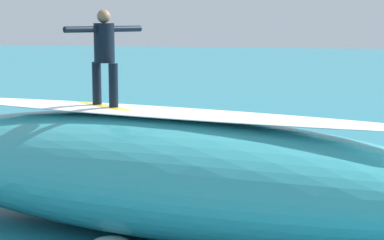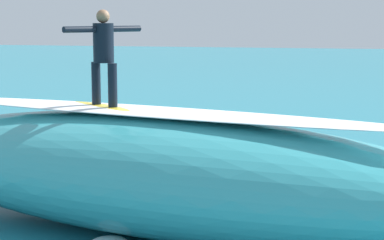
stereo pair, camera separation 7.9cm
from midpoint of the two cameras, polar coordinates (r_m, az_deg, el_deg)
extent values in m
plane|color=teal|center=(13.73, -1.93, -5.36)|extent=(120.00, 120.00, 0.00)
ellipsoid|color=teal|center=(10.73, -3.17, -4.34)|extent=(10.36, 5.24, 1.81)
ellipsoid|color=white|center=(10.56, -3.21, 0.67)|extent=(8.46, 2.93, 0.08)
ellipsoid|color=yellow|center=(11.03, -7.32, 0.96)|extent=(2.08, 1.65, 0.08)
cylinder|color=black|center=(11.17, -8.02, 3.01)|extent=(0.14, 0.14, 0.68)
cylinder|color=black|center=(10.80, -6.68, 2.85)|extent=(0.14, 0.14, 0.68)
cylinder|color=black|center=(10.94, -7.43, 6.29)|extent=(0.45, 0.45, 0.61)
sphere|color=#936B4C|center=(10.93, -7.47, 8.44)|extent=(0.21, 0.21, 0.21)
cylinder|color=black|center=(10.69, -9.38, 7.34)|extent=(0.39, 0.51, 0.10)
cylinder|color=black|center=(11.19, -5.60, 7.46)|extent=(0.39, 0.51, 0.10)
ellipsoid|color=#EAE5C6|center=(15.40, 4.95, -3.67)|extent=(0.75, 2.33, 0.09)
cylinder|color=black|center=(15.37, 4.96, -2.97)|extent=(0.36, 0.84, 0.29)
sphere|color=tan|center=(14.86, 4.85, -3.13)|extent=(0.21, 0.21, 0.21)
cylinder|color=black|center=(16.12, 4.81, -2.71)|extent=(0.19, 0.69, 0.13)
cylinder|color=black|center=(16.11, 5.41, -2.73)|extent=(0.19, 0.69, 0.13)
ellipsoid|color=white|center=(12.29, -2.57, -6.73)|extent=(0.69, 0.67, 0.13)
ellipsoid|color=white|center=(14.18, 12.67, -4.83)|extent=(1.23, 1.19, 0.14)
camera|label=1|loc=(0.04, -90.17, -0.03)|focal=64.98mm
camera|label=2|loc=(0.04, 89.83, 0.03)|focal=64.98mm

